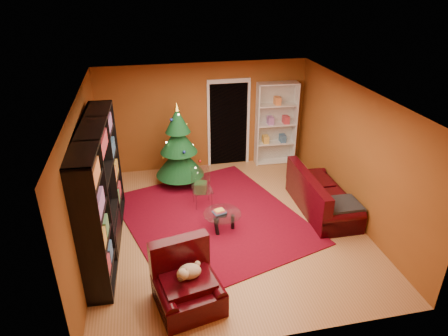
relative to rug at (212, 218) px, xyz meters
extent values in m
cube|color=#A97042|center=(0.26, -0.28, -0.04)|extent=(5.00, 5.50, 0.05)
cube|color=silver|center=(0.26, -0.28, 2.61)|extent=(5.00, 5.50, 0.05)
cube|color=brown|center=(0.26, 2.49, 1.29)|extent=(5.00, 0.05, 2.60)
cube|color=brown|center=(-2.26, -0.28, 1.29)|extent=(0.05, 5.50, 2.60)
cube|color=brown|center=(2.79, -0.28, 1.29)|extent=(0.05, 5.50, 2.60)
cube|color=maroon|center=(0.00, 0.00, 0.00)|extent=(4.11, 4.46, 0.02)
cube|color=#265B24|center=(-0.07, 1.07, 0.12)|extent=(0.32, 0.32, 0.25)
cube|color=maroon|center=(-0.52, 2.09, 0.09)|extent=(0.23, 0.23, 0.19)
camera|label=1|loc=(-1.14, -6.64, 4.46)|focal=32.00mm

